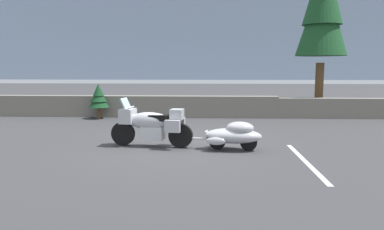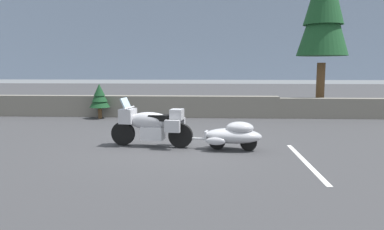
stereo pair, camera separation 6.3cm
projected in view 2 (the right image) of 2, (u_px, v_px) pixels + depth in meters
ground_plane at (171, 146)px, 10.10m from camera, size 80.00×80.00×0.00m
stone_guard_wall at (185, 107)px, 16.05m from camera, size 24.00×0.58×0.93m
distant_ridgeline at (209, 47)px, 104.23m from camera, size 240.00×80.00×16.00m
touring_motorcycle at (151, 124)px, 10.01m from camera, size 2.31×0.94×1.33m
car_shaped_trailer at (233, 135)px, 9.59m from camera, size 2.23×0.93×0.76m
pine_sapling_near at (100, 97)px, 15.53m from camera, size 0.87×0.87×1.48m
parking_stripe_marker at (305, 162)px, 8.43m from camera, size 0.12×3.60×0.01m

